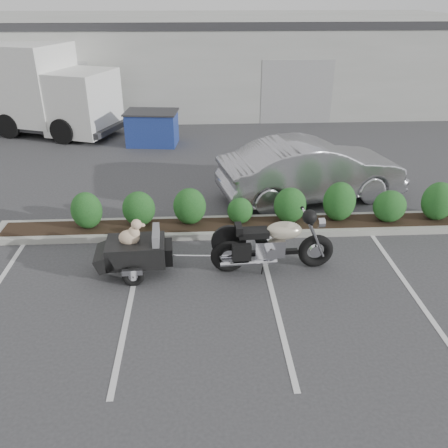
{
  "coord_description": "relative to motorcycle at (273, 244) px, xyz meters",
  "views": [
    {
      "loc": [
        -0.14,
        -7.95,
        5.29
      ],
      "look_at": [
        0.35,
        1.03,
        0.75
      ],
      "focal_mm": 38.0,
      "sensor_mm": 36.0,
      "label": 1
    }
  ],
  "objects": [
    {
      "name": "planter_kerb",
      "position": [
        -0.31,
        1.82,
        -0.51
      ],
      "size": [
        12.0,
        1.0,
        0.15
      ],
      "primitive_type": "cube",
      "color": "#9E9E93",
      "rests_on": "ground"
    },
    {
      "name": "ground",
      "position": [
        -1.31,
        -0.38,
        -0.59
      ],
      "size": [
        90.0,
        90.0,
        0.0
      ],
      "primitive_type": "plane",
      "color": "#38383A",
      "rests_on": "ground"
    },
    {
      "name": "dumpster",
      "position": [
        -3.16,
        8.87,
        0.04
      ],
      "size": [
        2.0,
        1.48,
        1.23
      ],
      "rotation": [
        0.0,
        0.0,
        -0.11
      ],
      "color": "navy",
      "rests_on": "ground"
    },
    {
      "name": "pet_trailer",
      "position": [
        -2.79,
        0.02,
        -0.07
      ],
      "size": [
        2.05,
        1.15,
        1.22
      ],
      "rotation": [
        0.0,
        0.0,
        0.05
      ],
      "color": "black",
      "rests_on": "ground"
    },
    {
      "name": "delivery_truck",
      "position": [
        -8.15,
        11.02,
        1.03
      ],
      "size": [
        7.69,
        4.79,
        3.36
      ],
      "rotation": [
        0.0,
        0.0,
        -0.37
      ],
      "color": "silver",
      "rests_on": "ground"
    },
    {
      "name": "building",
      "position": [
        -1.31,
        16.62,
        1.41
      ],
      "size": [
        26.0,
        10.0,
        4.0
      ],
      "primitive_type": "cube",
      "color": "#9EA099",
      "rests_on": "ground"
    },
    {
      "name": "sedan",
      "position": [
        1.58,
        3.62,
        0.24
      ],
      "size": [
        5.26,
        2.78,
        1.65
      ],
      "primitive_type": "imported",
      "rotation": [
        0.0,
        0.0,
        1.79
      ],
      "color": "#A1A0A7",
      "rests_on": "ground"
    },
    {
      "name": "motorcycle",
      "position": [
        0.0,
        0.0,
        0.0
      ],
      "size": [
        2.57,
        0.87,
        1.47
      ],
      "rotation": [
        0.0,
        0.0,
        0.05
      ],
      "color": "black",
      "rests_on": "ground"
    }
  ]
}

